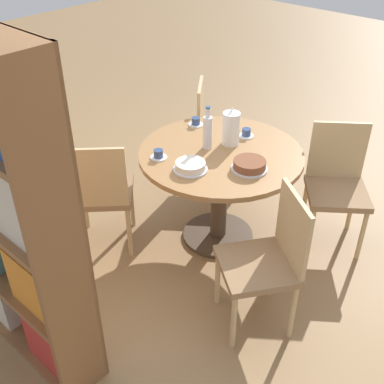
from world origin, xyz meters
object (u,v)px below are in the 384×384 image
cake_second (190,166)px  cup_c (159,155)px  coffee_pot (231,128)px  cake_main (249,165)px  chair_d (337,183)px  chair_a (215,130)px  water_bottle (208,131)px  cup_b (196,122)px  bookshelf (5,215)px  chair_c (267,259)px  cup_a (246,133)px  chair_b (102,192)px

cake_second → cup_c: bearing=5.9°
coffee_pot → cake_main: bearing=147.9°
cup_c → coffee_pot: bearing=-116.0°
chair_d → cake_main: bearing=-156.4°
chair_a → water_bottle: (-0.45, 0.65, 0.39)m
coffee_pot → cake_main: (-0.31, 0.19, -0.10)m
cake_main → water_bottle: bearing=-5.6°
coffee_pot → cup_b: coffee_pot is taller
bookshelf → cake_second: 1.18m
water_bottle → chair_c: bearing=153.0°
bookshelf → cake_main: bookshelf is taller
coffee_pot → cup_a: size_ratio=2.39×
water_bottle → cup_b: size_ratio=2.69×
cup_c → cup_a: bearing=-111.0°
chair_b → chair_c: size_ratio=1.00×
chair_b → chair_c: (-1.26, -0.20, 0.00)m
chair_c → cake_second: chair_c is taller
cup_b → cup_c: same height
water_bottle → cake_second: (-0.11, 0.30, -0.10)m
cake_main → chair_c: bearing=138.6°
chair_d → water_bottle: bearing=-179.1°
coffee_pot → cup_c: (0.23, 0.48, -0.10)m
chair_d → bookshelf: 2.24m
chair_d → water_bottle: water_bottle is taller
cup_b → water_bottle: bearing=144.1°
chair_b → chair_d: size_ratio=1.00×
chair_b → cup_c: bearing=179.9°
chair_a → chair_c: bearing=-167.4°
cake_main → cup_b: size_ratio=2.09×
cake_second → cup_a: 0.62m
coffee_pot → cup_b: bearing=-9.2°
water_bottle → cup_c: water_bottle is taller
chair_d → cake_second: size_ratio=4.01×
chair_d → cup_b: size_ratio=7.84×
cake_second → chair_a: bearing=-59.1°
cup_c → cup_b: bearing=-74.9°
cup_b → coffee_pot: bearing=170.8°
chair_a → cup_a: 0.70m
chair_c → bookshelf: (0.94, 1.03, 0.42)m
cake_main → chair_b: bearing=34.9°
chair_d → water_bottle: size_ratio=2.92×
chair_a → coffee_pot: 0.83m
coffee_pot → water_bottle: 0.17m
coffee_pot → chair_a: bearing=-42.6°
coffee_pot → cake_second: (-0.03, 0.45, -0.10)m
chair_b → cup_b: (-0.14, -0.83, 0.28)m
cake_main → cup_a: 0.46m
cake_second → cup_a: size_ratio=1.96×
chair_b → cup_c: (-0.29, -0.29, 0.28)m
chair_a → chair_d: same height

